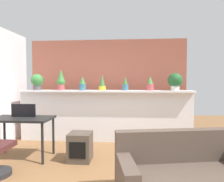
{
  "coord_description": "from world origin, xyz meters",
  "views": [
    {
      "loc": [
        0.56,
        -2.68,
        1.41
      ],
      "look_at": [
        0.25,
        1.09,
        1.24
      ],
      "focal_mm": 32.29,
      "sensor_mm": 36.0,
      "label": 1
    }
  ],
  "objects_px": {
    "potted_plant_3": "(102,84)",
    "potted_plant_5": "(150,84)",
    "potted_plant_4": "(125,85)",
    "tv_monitor": "(23,110)",
    "side_cube_shelf": "(80,147)",
    "potted_plant_1": "(61,80)",
    "potted_plant_0": "(37,81)",
    "couch": "(185,179)",
    "potted_plant_6": "(175,81)",
    "potted_plant_2": "(82,84)",
    "desk": "(22,122)"
  },
  "relations": [
    {
      "from": "potted_plant_0",
      "to": "potted_plant_3",
      "type": "distance_m",
      "value": 1.56
    },
    {
      "from": "potted_plant_5",
      "to": "side_cube_shelf",
      "type": "distance_m",
      "value": 2.11
    },
    {
      "from": "potted_plant_2",
      "to": "desk",
      "type": "bearing_deg",
      "value": -129.09
    },
    {
      "from": "potted_plant_4",
      "to": "couch",
      "type": "height_order",
      "value": "potted_plant_4"
    },
    {
      "from": "potted_plant_1",
      "to": "potted_plant_6",
      "type": "relative_size",
      "value": 1.24
    },
    {
      "from": "potted_plant_3",
      "to": "potted_plant_4",
      "type": "bearing_deg",
      "value": 0.61
    },
    {
      "from": "potted_plant_1",
      "to": "potted_plant_5",
      "type": "relative_size",
      "value": 1.5
    },
    {
      "from": "tv_monitor",
      "to": "side_cube_shelf",
      "type": "distance_m",
      "value": 1.28
    },
    {
      "from": "potted_plant_1",
      "to": "side_cube_shelf",
      "type": "distance_m",
      "value": 1.82
    },
    {
      "from": "potted_plant_0",
      "to": "potted_plant_3",
      "type": "relative_size",
      "value": 1.04
    },
    {
      "from": "potted_plant_4",
      "to": "couch",
      "type": "relative_size",
      "value": 0.19
    },
    {
      "from": "potted_plant_1",
      "to": "potted_plant_5",
      "type": "bearing_deg",
      "value": 1.09
    },
    {
      "from": "potted_plant_1",
      "to": "side_cube_shelf",
      "type": "height_order",
      "value": "potted_plant_1"
    },
    {
      "from": "desk",
      "to": "side_cube_shelf",
      "type": "relative_size",
      "value": 2.2
    },
    {
      "from": "potted_plant_2",
      "to": "potted_plant_4",
      "type": "xyz_separation_m",
      "value": [
        1.0,
        0.03,
        -0.02
      ]
    },
    {
      "from": "tv_monitor",
      "to": "couch",
      "type": "height_order",
      "value": "tv_monitor"
    },
    {
      "from": "potted_plant_3",
      "to": "side_cube_shelf",
      "type": "relative_size",
      "value": 0.73
    },
    {
      "from": "potted_plant_3",
      "to": "potted_plant_5",
      "type": "bearing_deg",
      "value": 1.71
    },
    {
      "from": "couch",
      "to": "potted_plant_6",
      "type": "bearing_deg",
      "value": 80.31
    },
    {
      "from": "potted_plant_3",
      "to": "tv_monitor",
      "type": "xyz_separation_m",
      "value": [
        -1.36,
        -1.04,
        -0.5
      ]
    },
    {
      "from": "potted_plant_2",
      "to": "tv_monitor",
      "type": "distance_m",
      "value": 1.44
    },
    {
      "from": "potted_plant_1",
      "to": "potted_plant_6",
      "type": "height_order",
      "value": "potted_plant_1"
    },
    {
      "from": "tv_monitor",
      "to": "couch",
      "type": "relative_size",
      "value": 0.27
    },
    {
      "from": "side_cube_shelf",
      "to": "couch",
      "type": "height_order",
      "value": "couch"
    },
    {
      "from": "potted_plant_0",
      "to": "tv_monitor",
      "type": "xyz_separation_m",
      "value": [
        0.2,
        -1.01,
        -0.55
      ]
    },
    {
      "from": "potted_plant_3",
      "to": "tv_monitor",
      "type": "relative_size",
      "value": 0.8
    },
    {
      "from": "potted_plant_2",
      "to": "potted_plant_6",
      "type": "xyz_separation_m",
      "value": [
        2.12,
        0.04,
        0.06
      ]
    },
    {
      "from": "side_cube_shelf",
      "to": "potted_plant_4",
      "type": "bearing_deg",
      "value": 56.05
    },
    {
      "from": "potted_plant_6",
      "to": "couch",
      "type": "distance_m",
      "value": 2.61
    },
    {
      "from": "potted_plant_5",
      "to": "potted_plant_6",
      "type": "height_order",
      "value": "potted_plant_6"
    },
    {
      "from": "tv_monitor",
      "to": "potted_plant_6",
      "type": "bearing_deg",
      "value": 19.21
    },
    {
      "from": "potted_plant_0",
      "to": "couch",
      "type": "relative_size",
      "value": 0.23
    },
    {
      "from": "potted_plant_5",
      "to": "couch",
      "type": "bearing_deg",
      "value": -86.04
    },
    {
      "from": "potted_plant_0",
      "to": "side_cube_shelf",
      "type": "relative_size",
      "value": 0.76
    },
    {
      "from": "potted_plant_1",
      "to": "tv_monitor",
      "type": "xyz_separation_m",
      "value": [
        -0.38,
        -1.03,
        -0.58
      ]
    },
    {
      "from": "potted_plant_0",
      "to": "potted_plant_3",
      "type": "height_order",
      "value": "potted_plant_0"
    },
    {
      "from": "potted_plant_1",
      "to": "potted_plant_6",
      "type": "xyz_separation_m",
      "value": [
        2.64,
        0.02,
        -0.02
      ]
    },
    {
      "from": "desk",
      "to": "side_cube_shelf",
      "type": "height_order",
      "value": "desk"
    },
    {
      "from": "potted_plant_2",
      "to": "side_cube_shelf",
      "type": "xyz_separation_m",
      "value": [
        0.21,
        -1.14,
        -1.11
      ]
    },
    {
      "from": "potted_plant_0",
      "to": "potted_plant_1",
      "type": "xyz_separation_m",
      "value": [
        0.57,
        0.01,
        0.02
      ]
    },
    {
      "from": "side_cube_shelf",
      "to": "couch",
      "type": "distance_m",
      "value": 1.9
    },
    {
      "from": "couch",
      "to": "potted_plant_5",
      "type": "bearing_deg",
      "value": 93.96
    },
    {
      "from": "desk",
      "to": "potted_plant_4",
      "type": "bearing_deg",
      "value": 30.73
    },
    {
      "from": "potted_plant_4",
      "to": "tv_monitor",
      "type": "xyz_separation_m",
      "value": [
        -1.89,
        -1.04,
        -0.47
      ]
    },
    {
      "from": "potted_plant_2",
      "to": "potted_plant_3",
      "type": "distance_m",
      "value": 0.46
    },
    {
      "from": "potted_plant_4",
      "to": "potted_plant_5",
      "type": "bearing_deg",
      "value": 2.73
    },
    {
      "from": "potted_plant_3",
      "to": "side_cube_shelf",
      "type": "bearing_deg",
      "value": -102.17
    },
    {
      "from": "potted_plant_3",
      "to": "desk",
      "type": "relative_size",
      "value": 0.33
    },
    {
      "from": "potted_plant_1",
      "to": "potted_plant_3",
      "type": "xyz_separation_m",
      "value": [
        0.98,
        0.01,
        -0.08
      ]
    },
    {
      "from": "desk",
      "to": "potted_plant_5",
      "type": "bearing_deg",
      "value": 25.07
    }
  ]
}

